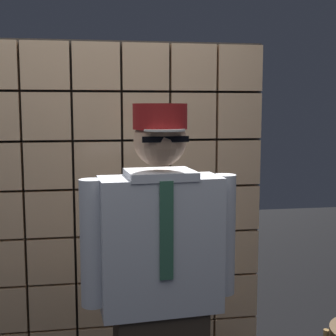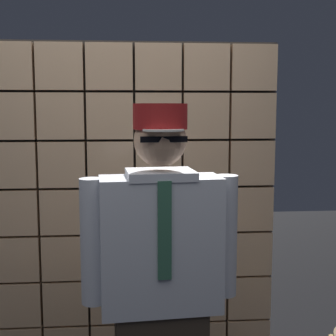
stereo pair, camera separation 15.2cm
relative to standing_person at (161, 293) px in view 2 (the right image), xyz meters
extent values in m
cube|color=#E0B78C|center=(-0.85, 1.02, -0.45)|extent=(0.29, 0.08, 0.29)
cube|color=#E0B78C|center=(-0.55, 1.02, -0.45)|extent=(0.29, 0.08, 0.29)
cube|color=#E0B78C|center=(-0.25, 1.02, -0.45)|extent=(0.29, 0.08, 0.29)
cube|color=#E0B78C|center=(0.05, 1.02, -0.45)|extent=(0.29, 0.08, 0.29)
cube|color=#E0B78C|center=(0.35, 1.02, -0.45)|extent=(0.29, 0.08, 0.29)
cube|color=#E0B78C|center=(0.66, 1.02, -0.45)|extent=(0.29, 0.08, 0.29)
cube|color=#E0B78C|center=(-0.85, 1.02, -0.15)|extent=(0.29, 0.08, 0.29)
cube|color=#E0B78C|center=(-0.55, 1.02, -0.15)|extent=(0.29, 0.08, 0.29)
cube|color=#E0B78C|center=(-0.25, 1.02, -0.15)|extent=(0.29, 0.08, 0.29)
cube|color=#E0B78C|center=(0.05, 1.02, -0.15)|extent=(0.29, 0.08, 0.29)
cube|color=#E0B78C|center=(0.35, 1.02, -0.15)|extent=(0.29, 0.08, 0.29)
cube|color=#E0B78C|center=(0.66, 1.02, -0.15)|extent=(0.29, 0.08, 0.29)
cube|color=#E0B78C|center=(-0.85, 1.02, 0.15)|extent=(0.29, 0.08, 0.29)
cube|color=#E0B78C|center=(-0.55, 1.02, 0.15)|extent=(0.29, 0.08, 0.29)
cube|color=#E0B78C|center=(-0.25, 1.02, 0.15)|extent=(0.29, 0.08, 0.29)
cube|color=#E0B78C|center=(0.05, 1.02, 0.15)|extent=(0.29, 0.08, 0.29)
cube|color=#E0B78C|center=(0.35, 1.02, 0.15)|extent=(0.29, 0.08, 0.29)
cube|color=#E0B78C|center=(0.66, 1.02, 0.15)|extent=(0.29, 0.08, 0.29)
cube|color=#E0B78C|center=(-0.85, 1.02, 0.45)|extent=(0.29, 0.08, 0.29)
cube|color=#E0B78C|center=(-0.55, 1.02, 0.45)|extent=(0.29, 0.08, 0.29)
cube|color=#E0B78C|center=(-0.25, 1.02, 0.45)|extent=(0.29, 0.08, 0.29)
cube|color=#E0B78C|center=(0.05, 1.02, 0.45)|extent=(0.29, 0.08, 0.29)
cube|color=#E0B78C|center=(0.35, 1.02, 0.45)|extent=(0.29, 0.08, 0.29)
cube|color=#E0B78C|center=(0.66, 1.02, 0.45)|extent=(0.29, 0.08, 0.29)
cube|color=#E0B78C|center=(-0.85, 1.02, 0.76)|extent=(0.29, 0.08, 0.29)
cube|color=#E0B78C|center=(-0.55, 1.02, 0.76)|extent=(0.29, 0.08, 0.29)
cube|color=#E0B78C|center=(-0.25, 1.02, 0.76)|extent=(0.29, 0.08, 0.29)
cube|color=#E0B78C|center=(0.05, 1.02, 0.76)|extent=(0.29, 0.08, 0.29)
cube|color=#E0B78C|center=(0.35, 1.02, 0.76)|extent=(0.29, 0.08, 0.29)
cube|color=#E0B78C|center=(0.66, 1.02, 0.76)|extent=(0.29, 0.08, 0.29)
cube|color=#E0B78C|center=(-0.85, 1.02, 1.06)|extent=(0.29, 0.08, 0.29)
cube|color=#E0B78C|center=(-0.55, 1.02, 1.06)|extent=(0.29, 0.08, 0.29)
cube|color=#E0B78C|center=(-0.25, 1.02, 1.06)|extent=(0.29, 0.08, 0.29)
cube|color=#E0B78C|center=(0.05, 1.02, 1.06)|extent=(0.29, 0.08, 0.29)
cube|color=#E0B78C|center=(0.35, 1.02, 1.06)|extent=(0.29, 0.08, 0.29)
cube|color=#E0B78C|center=(0.66, 1.02, 1.06)|extent=(0.29, 0.08, 0.29)
cube|color=#38332D|center=(-0.25, 1.07, 0.15)|extent=(2.14, 0.02, 2.14)
cube|color=silver|center=(0.00, 0.00, 0.22)|extent=(0.53, 0.26, 0.59)
cube|color=#33664C|center=(0.01, -0.12, 0.31)|extent=(0.06, 0.01, 0.41)
cube|color=silver|center=(0.00, 0.00, 0.53)|extent=(0.30, 0.26, 0.04)
sphere|color=tan|center=(0.00, 0.00, 0.67)|extent=(0.22, 0.22, 0.22)
ellipsoid|color=black|center=(0.00, -0.05, 0.63)|extent=(0.15, 0.09, 0.10)
cube|color=black|center=(0.01, -0.10, 0.68)|extent=(0.19, 0.03, 0.02)
cylinder|color=white|center=(0.01, -0.08, 0.72)|extent=(0.18, 0.18, 0.01)
cylinder|color=maroon|center=(0.00, 0.00, 0.77)|extent=(0.23, 0.23, 0.11)
cylinder|color=silver|center=(0.29, 0.02, 0.25)|extent=(0.11, 0.11, 0.54)
cylinder|color=silver|center=(-0.29, -0.02, 0.25)|extent=(0.11, 0.11, 0.54)
camera|label=1|loc=(-0.28, -1.98, 0.81)|focal=51.05mm
camera|label=2|loc=(-0.13, -2.00, 0.81)|focal=51.05mm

